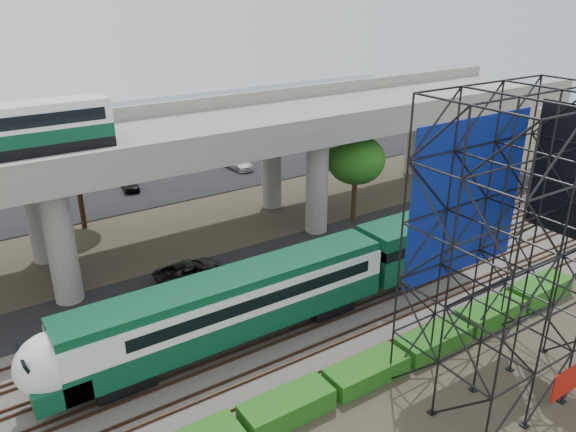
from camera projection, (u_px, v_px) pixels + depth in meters
ground at (304, 345)px, 32.38m from camera, size 140.00×140.00×0.00m
ballast_bed at (285, 327)px, 33.88m from camera, size 90.00×12.00×0.20m
service_road at (220, 272)px, 40.44m from camera, size 90.00×5.00×0.08m
parking_lot at (117, 182)px, 58.52m from camera, size 90.00×18.00×0.08m
harbor_water at (65, 137)px, 75.45m from camera, size 140.00×40.00×0.03m
rail_tracks at (285, 324)px, 33.81m from camera, size 90.00×9.52×0.16m
commuter_train at (265, 293)px, 32.13m from camera, size 29.30×3.06×4.30m
overpass at (171, 146)px, 41.10m from camera, size 80.00×12.00×12.40m
scaffold_tower at (514, 252)px, 26.67m from camera, size 9.36×6.36×15.00m
hedge_strip at (367, 370)px, 29.37m from camera, size 34.60×1.80×1.20m
trees at (123, 189)px, 40.29m from camera, size 40.94×16.94×7.69m
suv at (189, 271)px, 39.10m from camera, size 4.83×2.25×1.34m
parked_cars at (133, 175)px, 58.79m from camera, size 35.73×9.45×1.29m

